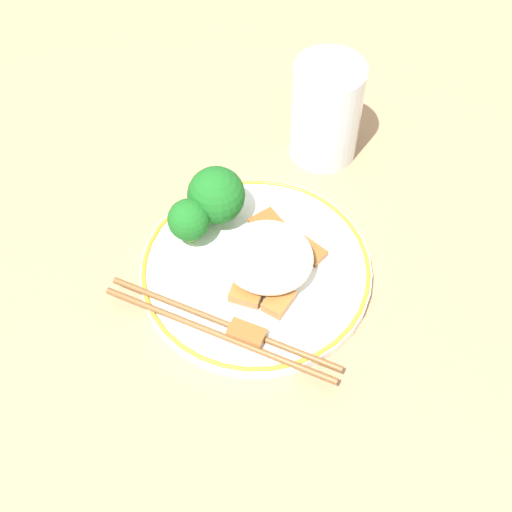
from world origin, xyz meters
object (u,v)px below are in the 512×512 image
object	(u,v)px
plate	(256,270)
broccoli_back_left	(216,195)
drinking_glass	(326,111)
broccoli_back_center	(189,220)
chopsticks	(221,329)

from	to	relation	value
plate	broccoli_back_left	distance (m)	0.09
broccoli_back_left	drinking_glass	bearing A→B (deg)	148.94
plate	broccoli_back_center	bearing A→B (deg)	-102.90
chopsticks	plate	bearing A→B (deg)	170.64
chopsticks	drinking_glass	distance (m)	0.27
broccoli_back_left	chopsticks	xyz separation A→B (m)	(0.13, 0.04, -0.03)
broccoli_back_center	broccoli_back_left	bearing A→B (deg)	151.66
broccoli_back_center	chopsticks	size ratio (longest dim) A/B	0.22
plate	chopsticks	xyz separation A→B (m)	(0.08, -0.01, 0.01)
plate	chopsticks	world-z (taller)	chopsticks
broccoli_back_center	drinking_glass	size ratio (longest dim) A/B	0.44
plate	broccoli_back_left	xyz separation A→B (m)	(-0.05, -0.06, 0.04)
broccoli_back_left	chopsticks	world-z (taller)	broccoli_back_left
plate	broccoli_back_left	size ratio (longest dim) A/B	3.53
broccoli_back_left	broccoli_back_center	xyz separation A→B (m)	(0.03, -0.02, -0.01)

